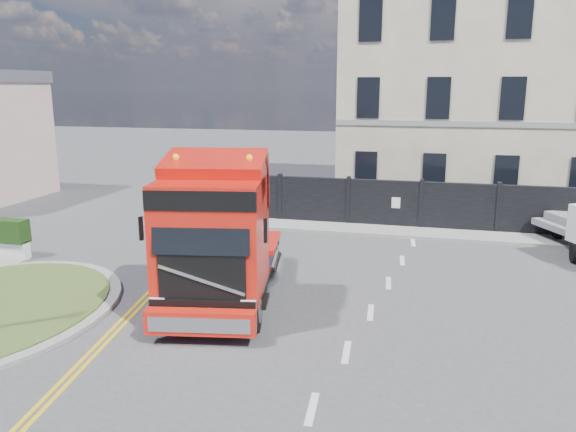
# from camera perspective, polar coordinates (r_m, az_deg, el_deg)

# --- Properties ---
(ground) EXTENTS (120.00, 120.00, 0.00)m
(ground) POSITION_cam_1_polar(r_m,az_deg,el_deg) (15.95, -2.17, -8.24)
(ground) COLOR #424244
(ground) RESTS_ON ground
(hoarding_fence) EXTENTS (18.80, 0.25, 2.00)m
(hoarding_fence) POSITION_cam_1_polar(r_m,az_deg,el_deg) (23.87, 19.45, 0.70)
(hoarding_fence) COLOR black
(hoarding_fence) RESTS_ON ground
(georgian_building) EXTENTS (12.30, 10.30, 12.80)m
(georgian_building) POSITION_cam_1_polar(r_m,az_deg,el_deg) (30.82, 17.87, 12.37)
(georgian_building) COLOR beige
(georgian_building) RESTS_ON ground
(pavement_far) EXTENTS (20.00, 1.60, 0.12)m
(pavement_far) POSITION_cam_1_polar(r_m,az_deg,el_deg) (23.16, 18.11, -1.96)
(pavement_far) COLOR gray
(pavement_far) RESTS_ON ground
(truck) EXTENTS (3.67, 7.12, 4.06)m
(truck) POSITION_cam_1_polar(r_m,az_deg,el_deg) (14.78, -7.13, -2.62)
(truck) COLOR black
(truck) RESTS_ON ground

